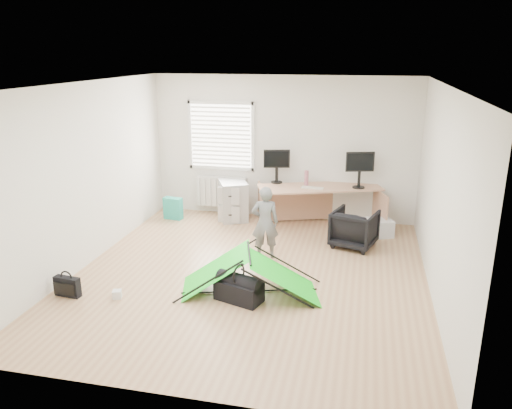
% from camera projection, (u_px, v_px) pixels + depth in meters
% --- Properties ---
extents(ground, '(5.50, 5.50, 0.00)m').
position_uv_depth(ground, '(250.00, 275.00, 7.25)').
color(ground, tan).
rests_on(ground, ground).
extents(back_wall, '(5.00, 0.02, 2.70)m').
position_uv_depth(back_wall, '(283.00, 148.00, 9.41)').
color(back_wall, silver).
rests_on(back_wall, ground).
extents(window, '(1.20, 0.06, 1.20)m').
position_uv_depth(window, '(221.00, 136.00, 9.57)').
color(window, silver).
rests_on(window, back_wall).
extents(radiator, '(1.00, 0.12, 0.60)m').
position_uv_depth(radiator, '(222.00, 192.00, 9.85)').
color(radiator, silver).
rests_on(radiator, back_wall).
extents(desk, '(2.32, 1.42, 0.75)m').
position_uv_depth(desk, '(319.00, 206.00, 9.17)').
color(desk, tan).
rests_on(desk, ground).
extents(filing_cabinet, '(0.70, 0.78, 0.75)m').
position_uv_depth(filing_cabinet, '(233.00, 200.00, 9.54)').
color(filing_cabinet, '#A1A4A7').
rests_on(filing_cabinet, ground).
extents(monitor_left, '(0.49, 0.22, 0.46)m').
position_uv_depth(monitor_left, '(277.00, 171.00, 9.25)').
color(monitor_left, black).
rests_on(monitor_left, desk).
extents(monitor_right, '(0.52, 0.25, 0.48)m').
position_uv_depth(monitor_right, '(359.00, 175.00, 8.90)').
color(monitor_right, black).
rests_on(monitor_right, desk).
extents(keyboard, '(0.41, 0.18, 0.02)m').
position_uv_depth(keyboard, '(312.00, 188.00, 8.94)').
color(keyboard, beige).
rests_on(keyboard, desk).
extents(thermos, '(0.09, 0.09, 0.27)m').
position_uv_depth(thermos, '(306.00, 178.00, 9.12)').
color(thermos, '#AA5F6E').
rests_on(thermos, desk).
extents(office_chair, '(0.84, 0.85, 0.62)m').
position_uv_depth(office_chair, '(354.00, 228.00, 8.22)').
color(office_chair, black).
rests_on(office_chair, ground).
extents(person, '(0.47, 0.36, 1.15)m').
position_uv_depth(person, '(265.00, 223.00, 7.70)').
color(person, slate).
rests_on(person, ground).
extents(kite, '(1.99, 1.28, 0.57)m').
position_uv_depth(kite, '(249.00, 273.00, 6.65)').
color(kite, '#15E01D').
rests_on(kite, ground).
extents(storage_crate, '(0.64, 0.55, 0.30)m').
position_uv_depth(storage_crate, '(376.00, 228.00, 8.73)').
color(storage_crate, silver).
rests_on(storage_crate, ground).
extents(tote_bag, '(0.38, 0.21, 0.42)m').
position_uv_depth(tote_bag, '(173.00, 208.00, 9.60)').
color(tote_bag, teal).
rests_on(tote_bag, ground).
extents(laptop_bag, '(0.37, 0.15, 0.27)m').
position_uv_depth(laptop_bag, '(67.00, 287.00, 6.59)').
color(laptop_bag, black).
rests_on(laptop_bag, ground).
extents(white_box, '(0.14, 0.14, 0.11)m').
position_uv_depth(white_box, '(117.00, 294.00, 6.55)').
color(white_box, silver).
rests_on(white_box, ground).
extents(duffel_bag, '(0.67, 0.48, 0.26)m').
position_uv_depth(duffel_bag, '(239.00, 291.00, 6.47)').
color(duffel_bag, black).
rests_on(duffel_bag, ground).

